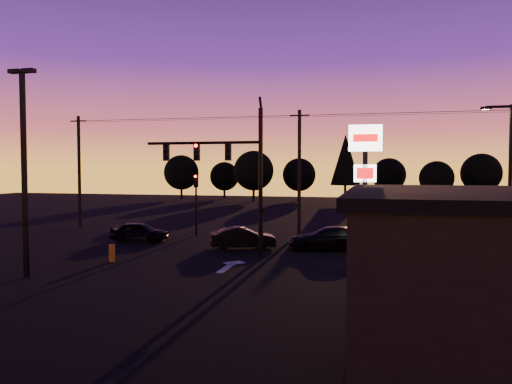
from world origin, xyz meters
TOP-DOWN VIEW (x-y plane):
  - ground at (0.00, 0.00)m, footprint 120.00×120.00m
  - lane_arrow at (0.50, 1.67)m, footprint 1.20×3.10m
  - traffic_signal_mast at (-0.10, 3.99)m, footprint 6.79×0.52m
  - secondary_signal at (-5.00, 11.49)m, footprint 0.30×0.31m
  - parking_lot_light at (-7.50, -3.00)m, footprint 1.25×0.30m
  - pylon_sign at (7.00, 1.50)m, footprint 1.50×0.28m
  - streetlight at (13.91, 5.50)m, footprint 1.55×0.35m
  - utility_pole_0 at (-16.00, 14.00)m, footprint 1.40×0.26m
  - utility_pole_1 at (2.00, 14.00)m, footprint 1.40×0.26m
  - power_wires at (2.00, 14.00)m, footprint 36.00×1.22m
  - bollard at (-5.71, 1.18)m, footprint 0.30×0.30m
  - tree_0 at (-22.00, 50.00)m, footprint 5.36×5.36m
  - tree_1 at (-16.00, 53.00)m, footprint 4.54×4.54m
  - tree_2 at (-10.00, 48.00)m, footprint 5.77×5.78m
  - tree_3 at (-4.00, 52.00)m, footprint 4.95×4.95m
  - tree_4 at (3.00, 49.00)m, footprint 4.18×4.18m
  - tree_5 at (9.00, 54.00)m, footprint 4.95×4.95m
  - tree_6 at (15.00, 48.00)m, footprint 4.54×4.54m
  - tree_7 at (21.00, 51.00)m, footprint 5.36×5.36m
  - car_left at (-7.57, 7.90)m, footprint 3.86×1.73m
  - car_mid at (-0.24, 6.82)m, footprint 4.15×2.50m
  - car_right at (4.79, 7.54)m, footprint 4.99×2.50m
  - suv_parked at (8.91, -2.19)m, footprint 4.96×5.86m

SIDE VIEW (x-z plane):
  - ground at x=0.00m, z-range 0.00..0.00m
  - lane_arrow at x=0.50m, z-range 0.00..0.01m
  - bollard at x=-5.71m, z-range 0.00..0.90m
  - car_left at x=-7.57m, z-range 0.00..1.29m
  - car_mid at x=-0.24m, z-range 0.00..1.29m
  - car_right at x=4.79m, z-range 0.00..1.39m
  - suv_parked at x=8.91m, z-range 0.00..1.49m
  - secondary_signal at x=-5.00m, z-range 0.69..5.04m
  - tree_1 at x=-16.00m, z-range 0.58..6.29m
  - tree_6 at x=15.00m, z-range 0.58..6.29m
  - tree_3 at x=-4.00m, z-range 0.63..6.86m
  - tree_5 at x=9.00m, z-range 0.63..6.86m
  - tree_0 at x=-22.00m, z-range 0.69..7.43m
  - tree_7 at x=21.00m, z-range 0.69..7.43m
  - tree_2 at x=-10.00m, z-range 0.74..8.00m
  - streetlight at x=13.91m, z-range 0.42..8.42m
  - utility_pole_0 at x=-16.00m, z-range 0.09..9.09m
  - utility_pole_1 at x=2.00m, z-range 0.09..9.09m
  - pylon_sign at x=7.00m, z-range 1.51..8.31m
  - traffic_signal_mast at x=-0.10m, z-range 0.65..9.23m
  - parking_lot_light at x=-7.50m, z-range 0.70..9.84m
  - tree_4 at x=3.00m, z-range 1.18..10.68m
  - power_wires at x=2.00m, z-range 8.53..8.60m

